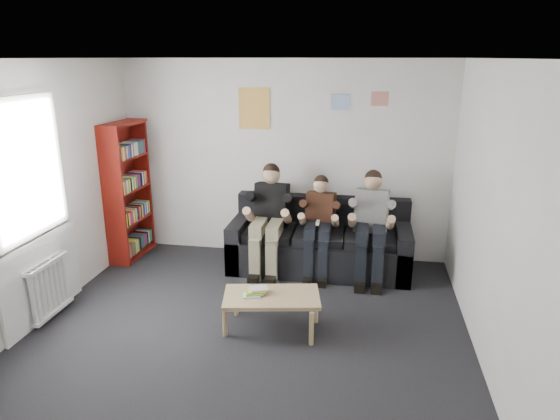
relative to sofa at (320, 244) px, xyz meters
name	(u,v)px	position (x,y,z in m)	size (l,w,h in m)	color
room_shell	(237,215)	(-0.57, -2.06, 1.03)	(5.00, 5.00, 5.00)	black
sofa	(320,244)	(0.00, 0.00, 0.00)	(2.34, 0.96, 0.90)	black
bookshelf	(129,191)	(-2.65, -0.03, 0.62)	(0.28, 0.85, 1.89)	maroon
coffee_table	(272,299)	(-0.33, -1.69, 0.02)	(0.97, 0.53, 0.39)	tan
game_cases	(255,292)	(-0.49, -1.70, 0.09)	(0.23, 0.21, 0.05)	silver
person_left	(269,220)	(-0.65, -0.21, 0.37)	(0.42, 0.91, 1.40)	black
person_middle	(319,226)	(0.00, -0.20, 0.33)	(0.36, 0.78, 1.28)	#4A2618
person_right	(371,226)	(0.65, -0.21, 0.36)	(0.41, 0.87, 1.37)	silver
radiator	(50,288)	(-2.72, -1.86, 0.03)	(0.10, 0.64, 0.60)	white
window	(34,227)	(-2.79, -1.86, 0.70)	(0.05, 1.30, 2.36)	white
poster_large	(254,108)	(-0.97, 0.43, 1.73)	(0.42, 0.01, 0.55)	#DCD84D
poster_blue	(340,102)	(0.18, 0.43, 1.83)	(0.25, 0.01, 0.20)	#4077DA
poster_pink	(380,99)	(0.68, 0.43, 1.88)	(0.22, 0.01, 0.18)	#BC3A94
poster_sign	(211,93)	(-1.57, 0.43, 1.93)	(0.20, 0.01, 0.14)	white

